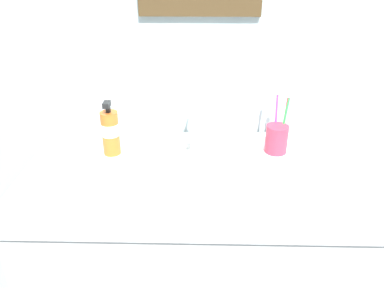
{
  "coord_description": "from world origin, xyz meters",
  "views": [
    {
      "loc": [
        0.01,
        -1.01,
        1.44
      ],
      "look_at": [
        -0.02,
        0.0,
        0.93
      ],
      "focal_mm": 36.91,
      "sensor_mm": 36.0,
      "label": 1
    }
  ],
  "objects_px": {
    "toothbrush_red": "(285,116)",
    "soap_dispenser": "(110,131)",
    "faucet": "(193,127)",
    "toothbrush_green": "(285,117)",
    "toothbrush_cup": "(277,139)",
    "toothbrush_purple": "(276,114)"
  },
  "relations": [
    {
      "from": "toothbrush_purple",
      "to": "soap_dispenser",
      "type": "xyz_separation_m",
      "value": [
        -0.53,
        -0.06,
        -0.04
      ]
    },
    {
      "from": "soap_dispenser",
      "to": "toothbrush_green",
      "type": "bearing_deg",
      "value": 4.64
    },
    {
      "from": "toothbrush_purple",
      "to": "soap_dispenser",
      "type": "distance_m",
      "value": 0.53
    },
    {
      "from": "faucet",
      "to": "toothbrush_red",
      "type": "height_order",
      "value": "toothbrush_red"
    },
    {
      "from": "toothbrush_purple",
      "to": "toothbrush_green",
      "type": "xyz_separation_m",
      "value": [
        0.03,
        -0.02,
        -0.0
      ]
    },
    {
      "from": "faucet",
      "to": "toothbrush_red",
      "type": "bearing_deg",
      "value": -1.47
    },
    {
      "from": "toothbrush_green",
      "to": "toothbrush_purple",
      "type": "bearing_deg",
      "value": 147.97
    },
    {
      "from": "toothbrush_purple",
      "to": "toothbrush_green",
      "type": "height_order",
      "value": "toothbrush_purple"
    },
    {
      "from": "faucet",
      "to": "toothbrush_green",
      "type": "distance_m",
      "value": 0.3
    },
    {
      "from": "toothbrush_cup",
      "to": "toothbrush_green",
      "type": "relative_size",
      "value": 0.47
    },
    {
      "from": "toothbrush_red",
      "to": "soap_dispenser",
      "type": "height_order",
      "value": "toothbrush_red"
    },
    {
      "from": "faucet",
      "to": "toothbrush_green",
      "type": "height_order",
      "value": "toothbrush_green"
    },
    {
      "from": "faucet",
      "to": "toothbrush_green",
      "type": "relative_size",
      "value": 0.76
    },
    {
      "from": "faucet",
      "to": "toothbrush_green",
      "type": "bearing_deg",
      "value": -2.04
    },
    {
      "from": "toothbrush_cup",
      "to": "toothbrush_green",
      "type": "height_order",
      "value": "toothbrush_green"
    },
    {
      "from": "faucet",
      "to": "toothbrush_purple",
      "type": "distance_m",
      "value": 0.27
    },
    {
      "from": "toothbrush_red",
      "to": "soap_dispenser",
      "type": "bearing_deg",
      "value": -175.07
    },
    {
      "from": "toothbrush_red",
      "to": "toothbrush_cup",
      "type": "bearing_deg",
      "value": -135.16
    },
    {
      "from": "toothbrush_cup",
      "to": "toothbrush_purple",
      "type": "distance_m",
      "value": 0.08
    },
    {
      "from": "faucet",
      "to": "toothbrush_cup",
      "type": "distance_m",
      "value": 0.27
    },
    {
      "from": "toothbrush_red",
      "to": "toothbrush_green",
      "type": "bearing_deg",
      "value": -101.66
    },
    {
      "from": "faucet",
      "to": "soap_dispenser",
      "type": "xyz_separation_m",
      "value": [
        -0.26,
        -0.06,
        0.01
      ]
    }
  ]
}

